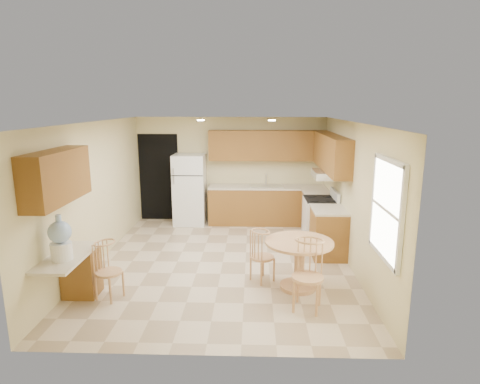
{
  "coord_description": "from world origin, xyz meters",
  "views": [
    {
      "loc": [
        0.54,
        -6.78,
        2.8
      ],
      "look_at": [
        0.3,
        0.3,
        1.24
      ],
      "focal_mm": 30.0,
      "sensor_mm": 36.0,
      "label": 1
    }
  ],
  "objects_px": {
    "dining_table": "(299,258)",
    "stove": "(320,220)",
    "refrigerator": "(190,189)",
    "water_crock": "(60,240)",
    "chair_table_a": "(263,252)",
    "chair_table_b": "(309,271)",
    "chair_desk": "(106,267)"
  },
  "relations": [
    {
      "from": "dining_table",
      "to": "water_crock",
      "type": "relative_size",
      "value": 1.68
    },
    {
      "from": "chair_desk",
      "to": "water_crock",
      "type": "height_order",
      "value": "water_crock"
    },
    {
      "from": "refrigerator",
      "to": "chair_desk",
      "type": "relative_size",
      "value": 1.94
    },
    {
      "from": "stove",
      "to": "refrigerator",
      "type": "bearing_deg",
      "value": 157.01
    },
    {
      "from": "chair_desk",
      "to": "stove",
      "type": "bearing_deg",
      "value": 150.72
    },
    {
      "from": "stove",
      "to": "water_crock",
      "type": "height_order",
      "value": "water_crock"
    },
    {
      "from": "refrigerator",
      "to": "chair_table_a",
      "type": "bearing_deg",
      "value": -62.98
    },
    {
      "from": "dining_table",
      "to": "chair_desk",
      "type": "relative_size",
      "value": 1.22
    },
    {
      "from": "refrigerator",
      "to": "chair_table_b",
      "type": "relative_size",
      "value": 1.67
    },
    {
      "from": "dining_table",
      "to": "chair_desk",
      "type": "bearing_deg",
      "value": -169.79
    },
    {
      "from": "stove",
      "to": "dining_table",
      "type": "xyz_separation_m",
      "value": [
        -0.68,
        -2.18,
        0.03
      ]
    },
    {
      "from": "chair_table_a",
      "to": "chair_desk",
      "type": "distance_m",
      "value": 2.34
    },
    {
      "from": "chair_table_a",
      "to": "chair_table_b",
      "type": "xyz_separation_m",
      "value": [
        0.6,
        -0.91,
        0.09
      ]
    },
    {
      "from": "refrigerator",
      "to": "water_crock",
      "type": "distance_m",
      "value": 4.37
    },
    {
      "from": "chair_desk",
      "to": "refrigerator",
      "type": "bearing_deg",
      "value": -165.67
    },
    {
      "from": "refrigerator",
      "to": "water_crock",
      "type": "bearing_deg",
      "value": -103.9
    },
    {
      "from": "refrigerator",
      "to": "water_crock",
      "type": "xyz_separation_m",
      "value": [
        -1.05,
        -4.24,
        0.22
      ]
    },
    {
      "from": "dining_table",
      "to": "stove",
      "type": "bearing_deg",
      "value": 72.65
    },
    {
      "from": "chair_table_b",
      "to": "refrigerator",
      "type": "bearing_deg",
      "value": -45.57
    },
    {
      "from": "refrigerator",
      "to": "dining_table",
      "type": "bearing_deg",
      "value": -57.12
    },
    {
      "from": "dining_table",
      "to": "chair_table_b",
      "type": "height_order",
      "value": "chair_table_b"
    },
    {
      "from": "chair_table_b",
      "to": "water_crock",
      "type": "height_order",
      "value": "water_crock"
    },
    {
      "from": "chair_table_a",
      "to": "water_crock",
      "type": "distance_m",
      "value": 2.93
    },
    {
      "from": "chair_table_a",
      "to": "chair_table_b",
      "type": "height_order",
      "value": "chair_table_b"
    },
    {
      "from": "water_crock",
      "to": "refrigerator",
      "type": "bearing_deg",
      "value": 76.1
    },
    {
      "from": "stove",
      "to": "chair_desk",
      "type": "relative_size",
      "value": 1.28
    },
    {
      "from": "refrigerator",
      "to": "dining_table",
      "type": "relative_size",
      "value": 1.6
    },
    {
      "from": "chair_table_b",
      "to": "chair_table_a",
      "type": "bearing_deg",
      "value": -40.75
    },
    {
      "from": "stove",
      "to": "water_crock",
      "type": "xyz_separation_m",
      "value": [
        -3.92,
        -3.02,
        0.58
      ]
    },
    {
      "from": "chair_table_a",
      "to": "dining_table",
      "type": "bearing_deg",
      "value": 33.67
    },
    {
      "from": "stove",
      "to": "water_crock",
      "type": "distance_m",
      "value": 4.99
    },
    {
      "from": "stove",
      "to": "chair_desk",
      "type": "height_order",
      "value": "stove"
    }
  ]
}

